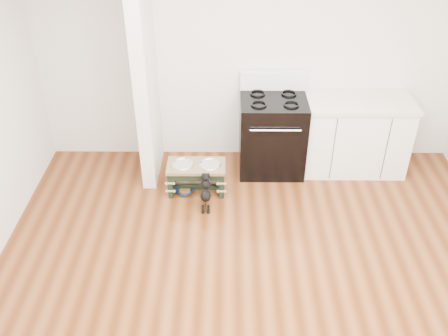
# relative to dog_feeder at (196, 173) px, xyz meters

# --- Properties ---
(ground) EXTENTS (5.00, 5.00, 0.00)m
(ground) POSITION_rel_dog_feeder_xyz_m (0.63, -1.66, -0.25)
(ground) COLOR #4D240D
(ground) RESTS_ON ground
(room_shell) EXTENTS (5.00, 5.00, 5.00)m
(room_shell) POSITION_rel_dog_feeder_xyz_m (0.63, -1.66, 1.37)
(room_shell) COLOR silver
(room_shell) RESTS_ON ground
(partition_wall) EXTENTS (0.15, 0.80, 2.70)m
(partition_wall) POSITION_rel_dog_feeder_xyz_m (-0.55, 0.44, 1.10)
(partition_wall) COLOR silver
(partition_wall) RESTS_ON ground
(oven_range) EXTENTS (0.76, 0.69, 1.14)m
(oven_range) POSITION_rel_dog_feeder_xyz_m (0.88, 0.50, 0.22)
(oven_range) COLOR black
(oven_range) RESTS_ON ground
(cabinet_run) EXTENTS (1.24, 0.64, 0.91)m
(cabinet_run) POSITION_rel_dog_feeder_xyz_m (1.86, 0.52, 0.20)
(cabinet_run) COLOR white
(cabinet_run) RESTS_ON ground
(dog_feeder) EXTENTS (0.65, 0.35, 0.37)m
(dog_feeder) POSITION_rel_dog_feeder_xyz_m (0.00, 0.00, 0.00)
(dog_feeder) COLOR black
(dog_feeder) RESTS_ON ground
(puppy) EXTENTS (0.11, 0.33, 0.40)m
(puppy) POSITION_rel_dog_feeder_xyz_m (0.12, -0.30, -0.04)
(puppy) COLOR black
(puppy) RESTS_ON ground
(floor_bowl) EXTENTS (0.23, 0.23, 0.06)m
(floor_bowl) POSITION_rel_dog_feeder_xyz_m (-0.14, -0.05, -0.22)
(floor_bowl) COLOR navy
(floor_bowl) RESTS_ON ground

